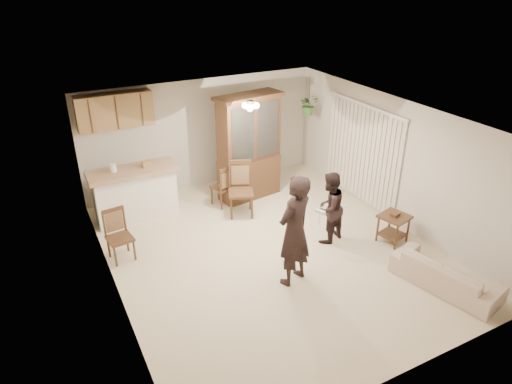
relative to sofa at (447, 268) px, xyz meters
name	(u,v)px	position (x,y,z in m)	size (l,w,h in m)	color
floor	(271,250)	(-1.99, 2.22, -0.37)	(6.50, 6.50, 0.00)	beige
ceiling	(273,119)	(-1.99, 2.22, 2.13)	(5.50, 6.50, 0.02)	silver
wall_back	(203,134)	(-1.99, 5.47, 0.88)	(5.50, 0.02, 2.50)	beige
wall_front	(409,300)	(-1.99, -1.03, 0.88)	(5.50, 0.02, 2.50)	beige
wall_left	(109,227)	(-4.74, 2.22, 0.88)	(0.02, 6.50, 2.50)	beige
wall_right	(394,161)	(0.76, 2.22, 0.88)	(0.02, 6.50, 2.50)	beige
breakfast_bar	(136,196)	(-3.84, 4.57, 0.13)	(1.60, 0.55, 1.00)	white
bar_top	(132,171)	(-3.84, 4.57, 0.68)	(1.75, 0.70, 0.08)	tan
upper_cabinets	(115,111)	(-3.89, 5.29, 1.73)	(1.50, 0.34, 0.70)	olive
vertical_blinds	(362,154)	(0.72, 3.12, 0.73)	(0.06, 2.30, 2.10)	silver
ceiling_fixture	(250,105)	(-1.79, 3.42, 2.03)	(0.36, 0.36, 0.20)	#FDE3BD
hanging_plant	(309,105)	(0.31, 4.62, 1.48)	(0.43, 0.37, 0.48)	#2F5C24
plant_cord	(310,90)	(0.31, 4.62, 1.81)	(0.01, 0.01, 0.65)	black
sofa	(447,268)	(0.00, 0.00, 0.00)	(1.87, 0.73, 0.73)	#ECE4C3
adult	(294,234)	(-2.10, 1.29, 0.53)	(0.66, 0.43, 1.80)	black
child	(329,209)	(-0.87, 2.05, 0.31)	(0.66, 0.51, 1.35)	black
china_hutch	(249,148)	(-1.33, 4.42, 0.78)	(1.54, 0.78, 2.32)	#3A2415
side_table	(393,228)	(0.20, 1.45, -0.08)	(0.61, 0.61, 0.61)	#3A2415
chair_bar	(121,246)	(-4.47, 3.22, -0.10)	(0.47, 0.47, 0.94)	#3A2415
chair_hutch_left	(241,200)	(-1.88, 3.71, -0.04)	(0.66, 0.66, 1.14)	#3A2415
chair_hutch_right	(223,194)	(-2.05, 4.28, -0.10)	(0.50, 0.50, 0.93)	#3A2415
controller_adult	(320,212)	(-1.94, 0.88, 1.09)	(0.05, 0.16, 0.05)	white
controller_child	(344,206)	(-0.77, 1.74, 0.49)	(0.04, 0.12, 0.04)	white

